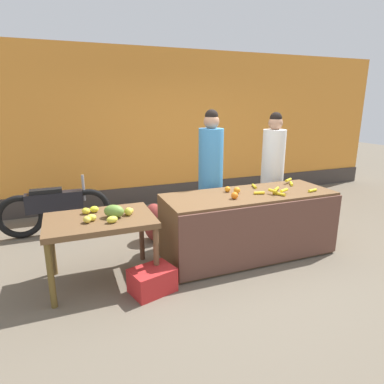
{
  "coord_description": "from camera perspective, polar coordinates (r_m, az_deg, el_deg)",
  "views": [
    {
      "loc": [
        -1.79,
        -3.43,
        1.93
      ],
      "look_at": [
        -0.38,
        0.15,
        0.87
      ],
      "focal_mm": 30.76,
      "sensor_mm": 36.0,
      "label": 1
    }
  ],
  "objects": [
    {
      "name": "ground_plane",
      "position": [
        4.33,
        5.56,
        -11.24
      ],
      "size": [
        24.0,
        24.0,
        0.0
      ],
      "primitive_type": "plane",
      "color": "#665B4C"
    },
    {
      "name": "market_wall_back",
      "position": [
        6.43,
        -5.27,
        10.61
      ],
      "size": [
        9.97,
        0.23,
        2.88
      ],
      "color": "orange",
      "rests_on": "ground"
    },
    {
      "name": "fruit_stall_counter",
      "position": [
        4.3,
        9.78,
        -5.56
      ],
      "size": [
        2.18,
        0.82,
        0.82
      ],
      "color": "brown",
      "rests_on": "ground"
    },
    {
      "name": "side_table_wooden",
      "position": [
        3.68,
        -15.62,
        -5.61
      ],
      "size": [
        1.13,
        0.79,
        0.74
      ],
      "color": "brown",
      "rests_on": "ground"
    },
    {
      "name": "banana_bunch_pile",
      "position": [
        4.4,
        15.0,
        0.63
      ],
      "size": [
        0.84,
        0.6,
        0.07
      ],
      "color": "gold",
      "rests_on": "fruit_stall_counter"
    },
    {
      "name": "orange_pile",
      "position": [
        4.06,
        7.21,
        0.0
      ],
      "size": [
        0.23,
        0.39,
        0.08
      ],
      "color": "orange",
      "rests_on": "fruit_stall_counter"
    },
    {
      "name": "mango_papaya_pile",
      "position": [
        3.61,
        -14.08,
        -3.49
      ],
      "size": [
        0.56,
        0.5,
        0.14
      ],
      "color": "yellow",
      "rests_on": "side_table_wooden"
    },
    {
      "name": "vendor_woman_blue_shirt",
      "position": [
        4.6,
        3.25,
        2.74
      ],
      "size": [
        0.34,
        0.34,
        1.84
      ],
      "color": "#33333D",
      "rests_on": "ground"
    },
    {
      "name": "vendor_woman_white_shirt",
      "position": [
        5.16,
        13.75,
        3.41
      ],
      "size": [
        0.34,
        0.34,
        1.79
      ],
      "color": "#33333D",
      "rests_on": "ground"
    },
    {
      "name": "parked_motorcycle",
      "position": [
        5.32,
        -22.64,
        -2.59
      ],
      "size": [
        1.6,
        0.18,
        0.88
      ],
      "color": "black",
      "rests_on": "ground"
    },
    {
      "name": "produce_crate",
      "position": [
        3.58,
        -6.89,
        -14.95
      ],
      "size": [
        0.51,
        0.43,
        0.26
      ],
      "primitive_type": "cube",
      "rotation": [
        0.0,
        0.0,
        0.28
      ],
      "color": "red",
      "rests_on": "ground"
    },
    {
      "name": "produce_sack",
      "position": [
        4.73,
        -6.55,
        -5.24
      ],
      "size": [
        0.4,
        0.43,
        0.55
      ],
      "primitive_type": "ellipsoid",
      "rotation": [
        0.0,
        0.0,
        1.88
      ],
      "color": "maroon",
      "rests_on": "ground"
    }
  ]
}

